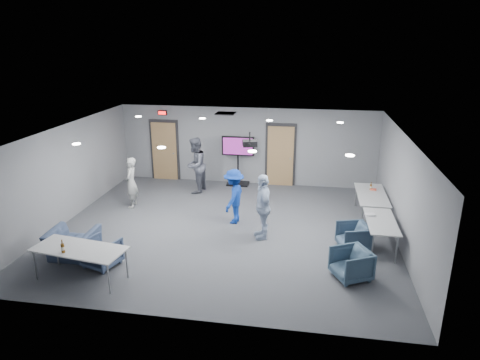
% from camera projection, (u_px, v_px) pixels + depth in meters
% --- Properties ---
extents(floor, '(9.00, 9.00, 0.00)m').
position_uv_depth(floor, '(224.00, 229.00, 11.67)').
color(floor, '#3A3D42').
rests_on(floor, ground).
extents(ceiling, '(9.00, 9.00, 0.00)m').
position_uv_depth(ceiling, '(223.00, 132.00, 10.82)').
color(ceiling, white).
rests_on(ceiling, wall_back).
extents(wall_back, '(9.00, 0.02, 2.70)m').
position_uv_depth(wall_back, '(247.00, 146.00, 14.99)').
color(wall_back, slate).
rests_on(wall_back, floor).
extents(wall_front, '(9.00, 0.02, 2.70)m').
position_uv_depth(wall_front, '(178.00, 254.00, 7.50)').
color(wall_front, slate).
rests_on(wall_front, floor).
extents(wall_left, '(0.02, 8.00, 2.70)m').
position_uv_depth(wall_left, '(66.00, 174.00, 11.95)').
color(wall_left, slate).
rests_on(wall_left, floor).
extents(wall_right, '(0.02, 8.00, 2.70)m').
position_uv_depth(wall_right, '(402.00, 192.00, 10.54)').
color(wall_right, slate).
rests_on(wall_right, floor).
extents(door_left, '(1.06, 0.17, 2.24)m').
position_uv_depth(door_left, '(165.00, 151.00, 15.51)').
color(door_left, black).
rests_on(door_left, wall_back).
extents(door_right, '(1.06, 0.17, 2.24)m').
position_uv_depth(door_right, '(280.00, 156.00, 14.85)').
color(door_right, black).
rests_on(door_right, wall_back).
extents(exit_sign, '(0.32, 0.08, 0.16)m').
position_uv_depth(exit_sign, '(162.00, 113.00, 15.05)').
color(exit_sign, black).
rests_on(exit_sign, wall_back).
extents(hvac_diffuser, '(0.60, 0.60, 0.03)m').
position_uv_depth(hvac_diffuser, '(225.00, 113.00, 13.53)').
color(hvac_diffuser, black).
rests_on(hvac_diffuser, ceiling).
extents(downlights, '(6.18, 3.78, 0.02)m').
position_uv_depth(downlights, '(223.00, 132.00, 10.83)').
color(downlights, white).
rests_on(downlights, ceiling).
extents(person_a, '(0.45, 0.61, 1.56)m').
position_uv_depth(person_a, '(131.00, 183.00, 12.97)').
color(person_a, '#9DA09D').
rests_on(person_a, floor).
extents(person_b, '(0.82, 1.00, 1.87)m').
position_uv_depth(person_b, '(195.00, 165.00, 14.19)').
color(person_b, '#535764').
rests_on(person_b, floor).
extents(person_c, '(0.70, 1.09, 1.72)m').
position_uv_depth(person_c, '(263.00, 206.00, 10.92)').
color(person_c, '#A6B9D5').
rests_on(person_c, floor).
extents(person_d, '(0.71, 1.07, 1.55)m').
position_uv_depth(person_d, '(234.00, 196.00, 11.86)').
color(person_d, navy).
rests_on(person_d, floor).
extents(chair_right_b, '(0.88, 0.86, 0.65)m').
position_uv_depth(chair_right_b, '(353.00, 237.00, 10.48)').
color(chair_right_b, '#34475B').
rests_on(chair_right_b, floor).
extents(chair_right_c, '(0.99, 0.98, 0.68)m').
position_uv_depth(chair_right_c, '(351.00, 264.00, 9.17)').
color(chair_right_c, '#3C5367').
rests_on(chair_right_c, floor).
extents(chair_front_a, '(0.89, 0.90, 0.66)m').
position_uv_depth(chair_front_a, '(102.00, 252.00, 9.69)').
color(chair_front_a, '#3C4B68').
rests_on(chair_front_a, floor).
extents(chair_front_b, '(1.10, 0.96, 0.69)m').
position_uv_depth(chair_front_b, '(73.00, 244.00, 10.06)').
color(chair_front_b, '#394662').
rests_on(chair_front_b, floor).
extents(table_right_a, '(0.81, 1.95, 0.73)m').
position_uv_depth(table_right_a, '(372.00, 195.00, 12.17)').
color(table_right_a, silver).
rests_on(table_right_a, floor).
extents(table_right_b, '(0.69, 1.66, 0.73)m').
position_uv_depth(table_right_b, '(381.00, 223.00, 10.40)').
color(table_right_b, silver).
rests_on(table_right_b, floor).
extents(table_front_left, '(2.08, 1.10, 0.73)m').
position_uv_depth(table_front_left, '(79.00, 250.00, 9.04)').
color(table_front_left, silver).
rests_on(table_front_left, floor).
extents(bottle_front, '(0.08, 0.08, 0.29)m').
position_uv_depth(bottle_front, '(63.00, 248.00, 8.81)').
color(bottle_front, '#5B380F').
rests_on(bottle_front, table_front_left).
extents(bottle_right, '(0.06, 0.06, 0.24)m').
position_uv_depth(bottle_right, '(371.00, 187.00, 12.48)').
color(bottle_right, '#5B380F').
rests_on(bottle_right, table_right_a).
extents(snack_box, '(0.18, 0.13, 0.04)m').
position_uv_depth(snack_box, '(373.00, 189.00, 12.48)').
color(snack_box, '#DA4F36').
rests_on(snack_box, table_right_a).
extents(wrapper, '(0.26, 0.20, 0.05)m').
position_uv_depth(wrapper, '(370.00, 215.00, 10.67)').
color(wrapper, silver).
rests_on(wrapper, table_right_b).
extents(tv_stand, '(1.13, 0.54, 1.74)m').
position_uv_depth(tv_stand, '(238.00, 158.00, 14.91)').
color(tv_stand, black).
rests_on(tv_stand, floor).
extents(projector, '(0.43, 0.39, 0.36)m').
position_uv_depth(projector, '(250.00, 143.00, 10.90)').
color(projector, black).
rests_on(projector, ceiling).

